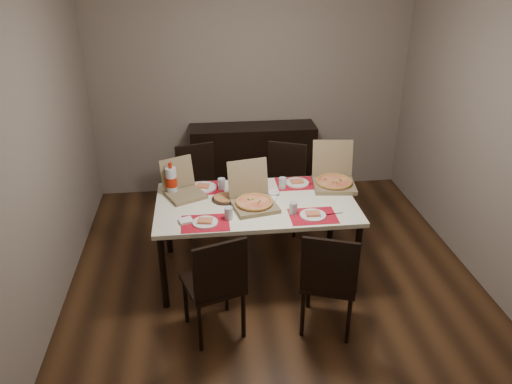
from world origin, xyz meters
TOP-DOWN VIEW (x-y plane):
  - ground at (0.00, 0.00)m, footprint 3.80×4.00m
  - room_walls at (0.00, 0.43)m, footprint 3.84×4.02m
  - sideboard at (0.00, 1.78)m, footprint 1.50×0.40m
  - dining_table at (-0.15, 0.12)m, footprint 1.80×1.00m
  - chair_near_left at (-0.56, -0.73)m, footprint 0.53×0.53m
  - chair_near_right at (0.32, -0.77)m, footprint 0.54×0.54m
  - chair_far_left at (-0.67, 1.06)m, footprint 0.51×0.51m
  - chair_far_right at (0.25, 0.99)m, footprint 0.55×0.55m
  - setting_near_left at (-0.58, -0.20)m, footprint 0.46×0.30m
  - setting_near_right at (0.25, -0.19)m, footprint 0.47×0.30m
  - setting_far_left at (-0.60, 0.45)m, footprint 0.44×0.30m
  - setting_far_right at (0.24, 0.43)m, footprint 0.46×0.30m
  - napkin_loose at (-0.02, 0.14)m, footprint 0.15×0.15m
  - pizza_box_center at (-0.19, 0.05)m, footprint 0.45×0.48m
  - pizza_box_right at (0.63, 0.38)m, footprint 0.44×0.48m
  - pizza_box_left at (-0.81, 0.34)m, footprint 0.44×0.46m
  - faina_plate at (-0.43, 0.19)m, footprint 0.24×0.24m
  - dip_bowl at (0.02, 0.25)m, footprint 0.15×0.15m
  - soda_bottle at (-0.91, 0.37)m, footprint 0.10×0.10m

SIDE VIEW (x-z plane):
  - ground at x=0.00m, z-range -0.02..0.00m
  - sideboard at x=0.00m, z-range 0.00..0.90m
  - chair_near_left at x=-0.56m, z-range 0.05..0.98m
  - chair_near_right at x=0.32m, z-range 0.05..0.98m
  - chair_far_left at x=-0.67m, z-range 0.05..0.98m
  - chair_far_right at x=0.25m, z-range 0.05..0.98m
  - dining_table at x=-0.15m, z-range 0.31..1.06m
  - napkin_loose at x=-0.02m, z-range 0.75..0.77m
  - faina_plate at x=-0.43m, z-range 0.75..0.78m
  - dip_bowl at x=0.02m, z-range 0.75..0.78m
  - setting_far_left at x=-0.60m, z-range 0.72..0.83m
  - setting_near_left at x=-0.58m, z-range 0.72..0.83m
  - setting_far_right at x=0.24m, z-range 0.72..0.83m
  - setting_near_right at x=0.25m, z-range 0.72..0.83m
  - pizza_box_left at x=-0.81m, z-range 0.65..0.97m
  - pizza_box_center at x=-0.19m, z-range 0.62..0.99m
  - pizza_box_right at x=0.63m, z-range 0.61..1.01m
  - soda_bottle at x=-0.91m, z-range 0.73..1.04m
  - room_walls at x=0.00m, z-range 0.42..3.04m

